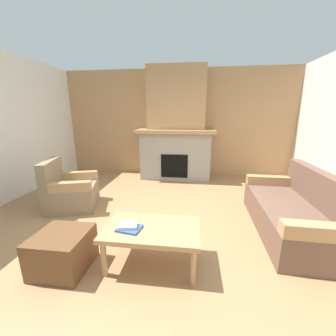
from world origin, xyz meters
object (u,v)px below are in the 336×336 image
at_px(coffee_table, 152,232).
at_px(ottoman, 63,251).
at_px(couch, 294,212).
at_px(fireplace, 176,132).
at_px(armchair, 70,191).

height_order(coffee_table, ottoman, coffee_table).
xyz_separation_m(couch, coffee_table, (-1.81, -0.87, 0.09)).
bearing_deg(couch, fireplace, 127.49).
bearing_deg(coffee_table, couch, 25.70).
bearing_deg(couch, ottoman, -158.71).
bearing_deg(ottoman, coffee_table, 11.76).
bearing_deg(fireplace, armchair, -129.03).
relative_size(coffee_table, ottoman, 1.92).
distance_m(fireplace, ottoman, 3.70).
distance_m(armchair, coffee_table, 2.10).
distance_m(couch, ottoman, 2.92).
distance_m(couch, coffee_table, 2.01).
distance_m(fireplace, couch, 3.16).
bearing_deg(ottoman, fireplace, 75.88).
height_order(fireplace, ottoman, fireplace).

